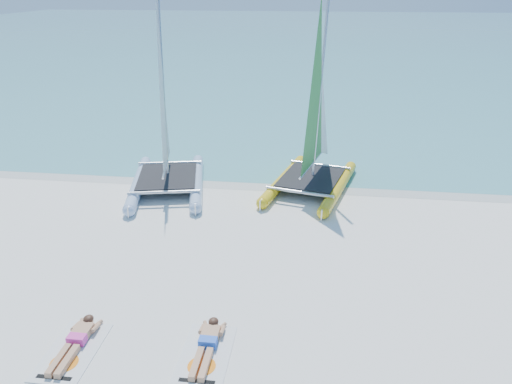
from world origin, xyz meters
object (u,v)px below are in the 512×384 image
sunbather_a (76,341)px  sunbather_b (207,344)px  catamaran_blue (164,130)px  towel_b (206,354)px  towel_a (72,351)px  catamaran_yellow (317,126)px

sunbather_a → sunbather_b: bearing=5.4°
catamaran_blue → towel_b: bearing=-81.3°
towel_a → towel_b: same height
towel_b → sunbather_b: size_ratio=1.07×
catamaran_blue → catamaran_yellow: (5.30, 0.97, 0.06)m
catamaran_blue → sunbather_a: (0.62, -8.67, -2.03)m
sunbather_a → sunbather_b: size_ratio=1.00×
sunbather_a → catamaran_blue: bearing=94.1°
catamaran_blue → towel_b: catamaran_blue is taller
towel_b → sunbather_b: sunbather_b is taller
towel_b → sunbather_b: 0.22m
catamaran_blue → towel_b: 9.47m
sunbather_a → towel_b: bearing=1.3°
towel_a → sunbather_b: size_ratio=1.07×
catamaran_yellow → sunbather_a: size_ratio=4.06×
catamaran_blue → towel_a: bearing=-98.4°
towel_a → towel_b: size_ratio=1.00×
sunbather_a → towel_b: sunbather_a is taller
sunbather_a → towel_b: size_ratio=0.93×
catamaran_blue → sunbather_a: catamaran_blue is taller
catamaran_blue → towel_b: size_ratio=3.89×
catamaran_yellow → towel_a: 11.11m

